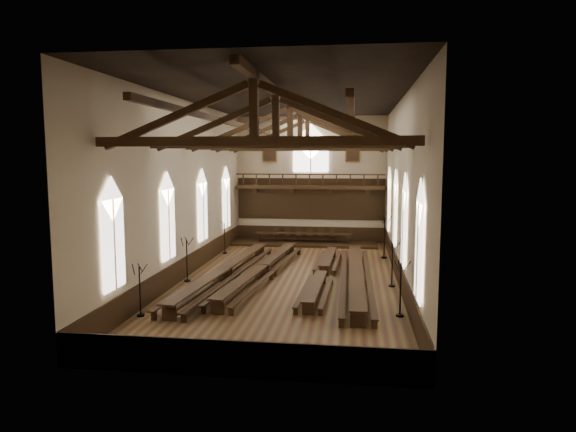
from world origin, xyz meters
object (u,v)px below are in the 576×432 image
object	(u,v)px
refectory_row_d	(356,274)
candelabrum_right_near	(400,299)
refectory_row_b	(263,268)
high_table	(303,234)
candelabrum_left_mid	(187,268)
candelabrum_right_mid	(392,273)
candelabrum_left_far	(225,244)
dais	(303,243)
candelabrum_left_near	(140,300)
candelabrum_right_far	(384,245)
refectory_row_c	(323,271)
refectory_row_a	(226,270)

from	to	relation	value
refectory_row_d	candelabrum_right_near	distance (m)	5.64
refectory_row_b	high_table	bearing A→B (deg)	84.09
candelabrum_left_mid	candelabrum_right_mid	size ratio (longest dim) A/B	1.01
refectory_row_b	candelabrum_left_far	xyz separation A→B (m)	(-3.96, 6.80, 0.13)
dais	candelabrum_left_far	size ratio (longest dim) A/B	4.94
dais	high_table	size ratio (longest dim) A/B	1.51
candelabrum_right_near	dais	bearing A→B (deg)	108.93
high_table	candelabrum_left_near	distance (m)	19.56
refectory_row_b	candelabrum_right_near	world-z (taller)	candelabrum_right_near
candelabrum_left_mid	candelabrum_left_far	distance (m)	8.20
refectory_row_d	dais	xyz separation A→B (m)	(-4.09, 12.11, -0.48)
candelabrum_left_far	candelabrum_right_far	world-z (taller)	candelabrum_right_far
refectory_row_d	candelabrum_right_mid	distance (m)	1.91
refectory_row_d	candelabrum_right_far	size ratio (longest dim) A/B	5.13
high_table	candelabrum_left_near	world-z (taller)	candelabrum_left_near
candelabrum_left_near	candelabrum_right_far	bearing A→B (deg)	52.00
candelabrum_left_far	refectory_row_d	bearing A→B (deg)	-39.69
candelabrum_left_mid	candelabrum_right_near	bearing A→B (deg)	-23.20
dais	candelabrum_right_near	bearing A→B (deg)	-71.07
candelabrum_left_mid	candelabrum_right_mid	xyz separation A→B (m)	(11.10, 0.35, -0.01)
dais	candelabrum_right_far	xyz separation A→B (m)	(5.98, -4.67, 0.78)
high_table	candelabrum_left_far	size ratio (longest dim) A/B	3.27
refectory_row_c	candelabrum_right_mid	bearing A→B (deg)	-15.67
refectory_row_b	high_table	xyz separation A→B (m)	(1.17, 11.27, 0.23)
dais	candelabrum_right_mid	xyz separation A→B (m)	(5.98, -12.32, 0.65)
refectory_row_b	high_table	distance (m)	11.33
candelabrum_left_mid	candelabrum_left_far	bearing A→B (deg)	90.00
candelabrum_right_far	refectory_row_c	bearing A→B (deg)	-119.42
candelabrum_right_near	candelabrum_right_far	world-z (taller)	candelabrum_right_far
candelabrum_left_mid	candelabrum_right_near	distance (m)	12.08
candelabrum_left_mid	candelabrum_left_near	bearing A→B (deg)	-90.00
refectory_row_a	candelabrum_right_mid	size ratio (longest dim) A/B	6.18
refectory_row_b	candelabrum_left_far	size ratio (longest dim) A/B	6.41
candelabrum_right_near	refectory_row_d	bearing A→B (deg)	109.57
candelabrum_left_mid	candelabrum_right_far	size ratio (longest dim) A/B	0.85
dais	candelabrum_right_near	world-z (taller)	candelabrum_right_near
candelabrum_right_mid	candelabrum_right_near	bearing A→B (deg)	-90.00
refectory_row_b	dais	bearing A→B (deg)	84.09
dais	candelabrum_left_far	xyz separation A→B (m)	(-5.12, -4.47, 0.60)
refectory_row_c	candelabrum_right_mid	size ratio (longest dim) A/B	5.56
candelabrum_right_far	refectory_row_b	bearing A→B (deg)	-137.28
candelabrum_left_near	candelabrum_right_near	world-z (taller)	candelabrum_right_near
refectory_row_c	candelabrum_right_near	distance (m)	7.19
candelabrum_right_mid	high_table	bearing A→B (deg)	115.88
refectory_row_d	high_table	xyz separation A→B (m)	(-4.09, 12.11, 0.21)
refectory_row_b	candelabrum_right_far	world-z (taller)	candelabrum_right_far
refectory_row_c	candelabrum_left_mid	distance (m)	7.51
refectory_row_d	refectory_row_b	bearing A→B (deg)	170.88
refectory_row_a	refectory_row_b	world-z (taller)	refectory_row_a
refectory_row_a	candelabrum_right_near	distance (m)	10.42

